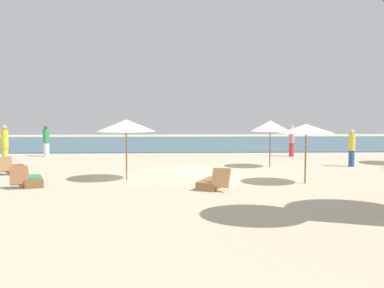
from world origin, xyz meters
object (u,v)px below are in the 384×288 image
lounger_2 (31,180)px  person_3 (5,145)px  lounger_1 (212,183)px  person_1 (292,141)px  umbrella_3 (306,129)px  umbrella_4 (126,125)px  person_4 (46,141)px  person_2 (352,148)px  lounger_0 (17,169)px  umbrella_1 (270,126)px

lounger_2 → person_3: person_3 is taller
lounger_1 → person_1: 11.51m
umbrella_3 → umbrella_4: umbrella_4 is taller
umbrella_4 → person_4: umbrella_4 is taller
lounger_2 → person_2: size_ratio=1.03×
person_2 → person_1: bearing=108.8°
person_4 → lounger_0: bearing=-84.6°
lounger_1 → lounger_2: bearing=172.7°
umbrella_4 → person_2: bearing=20.3°
umbrella_4 → person_2: (9.85, 3.65, -1.15)m
lounger_0 → person_2: bearing=6.4°
umbrella_3 → person_1: (1.92, 9.32, -1.05)m
umbrella_1 → person_3: bearing=174.7°
umbrella_1 → lounger_2: size_ratio=1.21×
umbrella_3 → person_4: bearing=139.9°
person_1 → person_3: bearing=-166.4°
umbrella_4 → lounger_2: (-3.13, -1.16, -1.84)m
umbrella_1 → umbrella_4: bearing=-149.2°
lounger_0 → person_1: bearing=25.7°
lounger_2 → person_4: bearing=102.5°
person_4 → umbrella_4: bearing=-58.8°
person_2 → person_4: bearing=161.3°
lounger_2 → lounger_0: bearing=116.3°
umbrella_1 → lounger_0: umbrella_1 is taller
lounger_0 → lounger_2: 3.54m
person_2 → lounger_2: bearing=-159.7°
person_1 → person_3: person_3 is taller
umbrella_1 → person_3: (-12.23, 1.14, -0.90)m
lounger_0 → person_4: 6.83m
umbrella_1 → person_2: 3.89m
lounger_0 → person_3: size_ratio=0.93×
lounger_2 → person_4: size_ratio=1.00×
umbrella_1 → person_4: 12.57m
lounger_1 → lounger_0: bearing=152.8°
lounger_2 → umbrella_1: bearing=27.4°
lounger_0 → person_1: 14.41m
person_3 → person_4: person_3 is taller
lounger_2 → person_2: (12.98, 4.80, 0.69)m
umbrella_1 → person_1: bearing=64.8°
umbrella_1 → umbrella_3: size_ratio=1.01×
lounger_2 → person_2: bearing=20.3°
person_2 → person_4: 16.03m
umbrella_3 → person_2: (3.49, 4.71, -1.06)m
lounger_1 → person_3: bearing=143.7°
lounger_2 → umbrella_3: bearing=0.6°
umbrella_1 → person_2: bearing=0.3°
umbrella_3 → lounger_1: bearing=-165.3°
umbrella_4 → person_1: umbrella_4 is taller
lounger_1 → person_3: person_3 is taller
umbrella_3 → umbrella_4: bearing=170.5°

